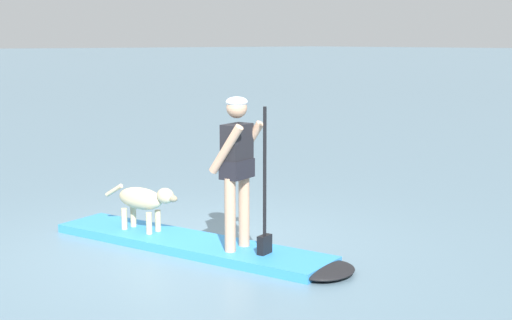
% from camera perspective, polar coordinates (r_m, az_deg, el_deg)
% --- Properties ---
extents(ground_plane, '(400.00, 400.00, 0.00)m').
position_cam_1_polar(ground_plane, '(8.29, -5.32, -6.88)').
color(ground_plane, slate).
extents(paddleboard, '(3.82, 1.73, 0.10)m').
position_cam_1_polar(paddleboard, '(8.14, -4.04, -6.81)').
color(paddleboard, '#338CD8').
rests_on(paddleboard, ground_plane).
extents(person_paddler, '(0.67, 0.57, 1.64)m').
position_cam_1_polar(person_paddler, '(7.65, -1.41, -0.19)').
color(person_paddler, tan).
rests_on(person_paddler, paddleboard).
extents(dog, '(1.09, 0.41, 0.55)m').
position_cam_1_polar(dog, '(8.59, -8.83, -3.14)').
color(dog, '#CCB78C').
rests_on(dog, paddleboard).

